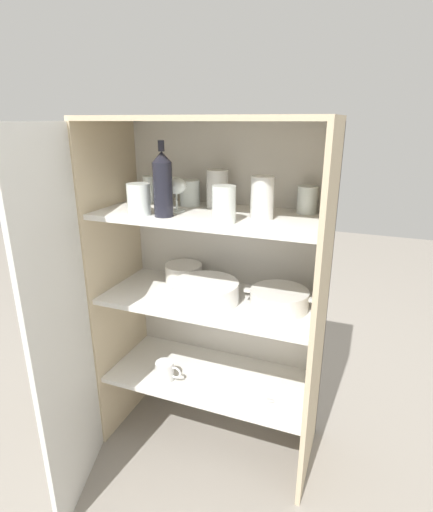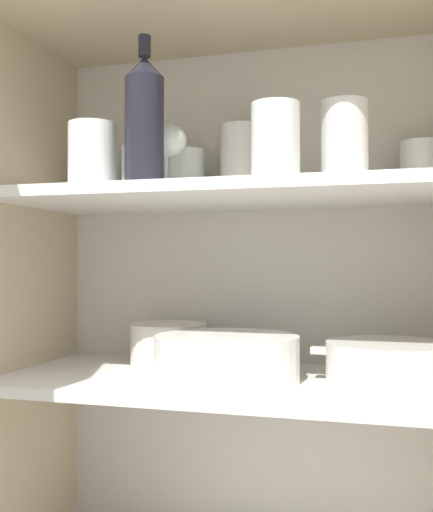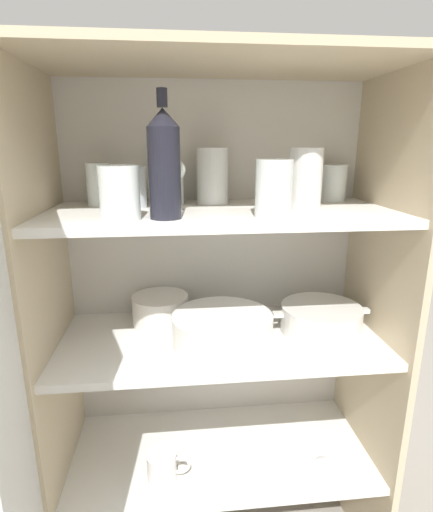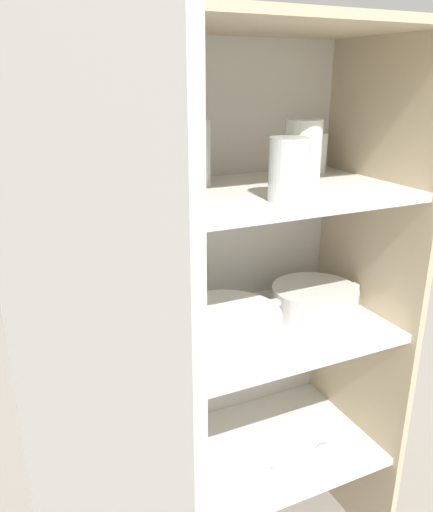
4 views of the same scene
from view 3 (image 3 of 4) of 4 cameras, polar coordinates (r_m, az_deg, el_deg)
cupboard_back_panel at (r=1.27m, az=-0.47°, el=-7.82°), size 0.88×0.02×1.35m
cupboard_side_left at (r=1.13m, az=-22.09°, el=-12.11°), size 0.02×0.41×1.35m
cupboard_side_right at (r=1.21m, az=21.44°, el=-10.11°), size 0.02×0.41×1.35m
cupboard_top_panel at (r=0.98m, az=0.68°, el=26.06°), size 0.88×0.41×0.02m
shelf_board_lower at (r=1.30m, az=0.51°, el=-26.19°), size 0.84×0.38×0.02m
shelf_board_middle at (r=1.09m, az=0.56°, el=-11.88°), size 0.84×0.38×0.02m
shelf_board_upper at (r=0.98m, az=0.61°, el=6.05°), size 0.84×0.38×0.02m
cupboard_door at (r=0.79m, az=-26.34°, el=-26.05°), size 0.15×0.42×1.35m
tumbler_glass_0 at (r=1.00m, az=12.52°, el=10.69°), size 0.08×0.08×0.15m
tumbler_glass_1 at (r=1.07m, az=-6.92°, el=10.02°), size 0.08×0.08×0.10m
tumbler_glass_2 at (r=1.08m, az=-0.60°, el=11.34°), size 0.08×0.08×0.15m
tumbler_glass_3 at (r=1.02m, az=-11.73°, el=9.57°), size 0.06×0.06×0.10m
tumbler_glass_4 at (r=1.19m, az=16.31°, el=10.00°), size 0.07×0.07×0.10m
tumbler_glass_5 at (r=0.88m, az=8.15°, el=9.48°), size 0.08×0.08×0.12m
tumbler_glass_6 at (r=1.09m, az=-16.47°, el=9.79°), size 0.06×0.06×0.11m
tumbler_glass_7 at (r=0.86m, az=-13.71°, el=8.71°), size 0.08×0.08×0.11m
wine_glass_0 at (r=0.95m, az=-6.87°, el=11.77°), size 0.08×0.08×0.13m
wine_bottle at (r=0.86m, az=-7.48°, el=12.92°), size 0.07×0.07×0.26m
plate_stack_white at (r=1.03m, az=1.07°, el=-10.45°), size 0.26×0.26×0.08m
mixing_bowl_large at (r=1.15m, az=-8.00°, el=-7.46°), size 0.16×0.16×0.08m
casserole_dish at (r=1.14m, az=14.68°, el=-8.64°), size 0.27×0.22×0.07m
coffee_mug_primary at (r=1.19m, az=-7.68°, el=-27.76°), size 0.11×0.08×0.08m
serving_spoon at (r=1.27m, az=12.20°, el=-26.85°), size 0.18×0.03×0.01m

